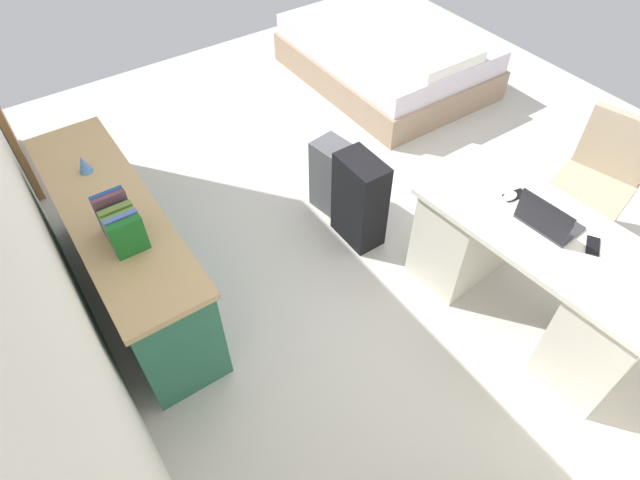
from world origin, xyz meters
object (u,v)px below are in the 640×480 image
at_px(credenza, 126,251).
at_px(bed, 387,56).
at_px(office_chair, 591,191).
at_px(cell_phone_near_laptop, 593,246).
at_px(desk, 532,273).
at_px(cell_phone_by_mouse, 515,195).
at_px(figurine_small, 84,164).
at_px(computer_mouse, 510,196).
at_px(suitcase_spare_grey, 337,179).
at_px(suitcase_black, 360,201).
at_px(laptop, 547,220).

bearing_deg(credenza, bed, -69.17).
height_order(office_chair, cell_phone_near_laptop, office_chair).
distance_m(desk, bed, 2.90).
xyz_separation_m(credenza, cell_phone_near_laptop, (-1.72, -2.00, 0.36)).
bearing_deg(cell_phone_by_mouse, figurine_small, 59.95).
bearing_deg(cell_phone_by_mouse, computer_mouse, 93.45).
bearing_deg(office_chair, cell_phone_by_mouse, 85.05).
relative_size(credenza, suitcase_spare_grey, 3.19).
xyz_separation_m(suitcase_black, cell_phone_near_laptop, (-1.30, -0.51, 0.41)).
bearing_deg(suitcase_spare_grey, cell_phone_by_mouse, -167.17).
distance_m(office_chair, bed, 2.46).
relative_size(bed, suitcase_black, 2.82).
height_order(office_chair, suitcase_spare_grey, office_chair).
xyz_separation_m(cell_phone_near_laptop, cell_phone_by_mouse, (0.50, 0.03, 0.00)).
height_order(suitcase_spare_grey, computer_mouse, computer_mouse).
xyz_separation_m(suitcase_spare_grey, computer_mouse, (-1.12, -0.40, 0.47)).
height_order(desk, cell_phone_by_mouse, cell_phone_by_mouse).
bearing_deg(figurine_small, cell_phone_by_mouse, -128.86).
xyz_separation_m(office_chair, computer_mouse, (0.07, 0.84, 0.33)).
bearing_deg(laptop, desk, 179.30).
bearing_deg(computer_mouse, office_chair, -99.75).
bearing_deg(suitcase_black, figurine_small, 62.40).
bearing_deg(laptop, cell_phone_by_mouse, -12.77).
xyz_separation_m(office_chair, suitcase_spare_grey, (1.19, 1.25, -0.14)).
bearing_deg(suitcase_black, laptop, -158.21).
distance_m(credenza, bed, 3.23).
bearing_deg(credenza, cell_phone_near_laptop, -130.69).
bearing_deg(cell_phone_by_mouse, desk, 177.84).
bearing_deg(laptop, suitcase_black, 21.67).
bearing_deg(office_chair, desk, 105.28).
relative_size(desk, credenza, 0.83).
distance_m(credenza, computer_mouse, 2.31).
xyz_separation_m(desk, office_chair, (0.24, -0.86, 0.03)).
xyz_separation_m(suitcase_spare_grey, figurine_small, (0.46, 1.52, 0.53)).
relative_size(desk, suitcase_spare_grey, 2.64).
distance_m(bed, computer_mouse, 2.65).
height_order(computer_mouse, figurine_small, figurine_small).
bearing_deg(computer_mouse, figurine_small, 45.85).
relative_size(suitcase_spare_grey, cell_phone_near_laptop, 4.14).
relative_size(bed, figurine_small, 17.30).
distance_m(suitcase_black, laptop, 1.23).
bearing_deg(cell_phone_near_laptop, office_chair, -93.77).
height_order(credenza, suitcase_black, credenza).
relative_size(cell_phone_by_mouse, figurine_small, 1.24).
bearing_deg(office_chair, computer_mouse, 85.03).
bearing_deg(bed, figurine_small, 104.52).
bearing_deg(computer_mouse, suitcase_black, 24.11).
xyz_separation_m(suitcase_spare_grey, cell_phone_near_laptop, (-1.62, -0.48, 0.46)).
xyz_separation_m(cell_phone_near_laptop, figurine_small, (2.08, 2.00, 0.07)).
xyz_separation_m(office_chair, figurine_small, (1.65, 2.77, 0.39)).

